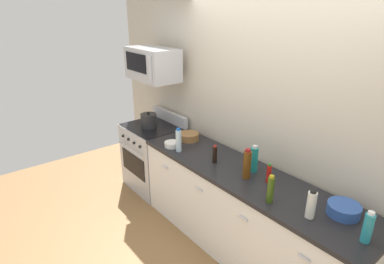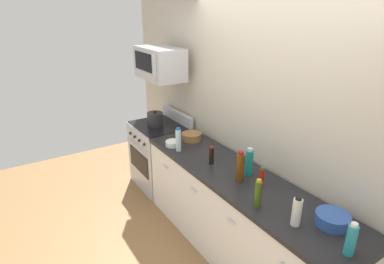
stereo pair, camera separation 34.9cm
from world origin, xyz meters
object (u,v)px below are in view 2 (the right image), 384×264
bottle_olive_oil (258,194)px  bottle_dish_soap (351,240)px  bottle_water_clear (178,140)px  bottle_wine_amber (240,167)px  bowl_white_ceramic (173,143)px  microwave (160,63)px  range_oven (160,155)px  bottle_sparkling_teal (249,162)px  bowl_wooden_salad (192,136)px  stockpot (155,119)px  bowl_blue_mixing (333,219)px  bottle_vinegar_white (297,212)px  bottle_hot_sauce_red (262,178)px  bottle_soy_sauce_dark (211,155)px

bottle_olive_oil → bottle_dish_soap: (0.71, 0.13, -0.00)m
bottle_water_clear → bottle_wine_amber: bottle_wine_amber is taller
bottle_olive_oil → bowl_white_ceramic: bottle_olive_oil is taller
microwave → range_oven: bearing=-90.3°
bottle_dish_soap → bottle_sparkling_teal: bearing=171.7°
bowl_wooden_salad → stockpot: 0.70m
bowl_blue_mixing → stockpot: (-2.59, -0.17, 0.05)m
bottle_water_clear → bottle_sparkling_teal: bearing=19.5°
microwave → stockpot: (-0.00, -0.10, -0.74)m
microwave → bottle_water_clear: size_ratio=2.74×
microwave → bowl_wooden_salad: microwave is taller
bottle_vinegar_white → bottle_hot_sauce_red: bottle_vinegar_white is taller
bottle_sparkling_teal → bottle_dish_soap: size_ratio=1.13×
bottle_wine_amber → bottle_dish_soap: bottle_wine_amber is taller
stockpot → bottle_sparkling_teal: bearing=5.2°
bottle_hot_sauce_red → bowl_wooden_salad: size_ratio=0.77×
range_oven → bottle_olive_oil: size_ratio=4.35×
bottle_wine_amber → bowl_wooden_salad: bottle_wine_amber is taller
microwave → bottle_olive_oil: size_ratio=3.03×
range_oven → bottle_wine_amber: (1.74, -0.05, 0.59)m
bottle_vinegar_white → bottle_sparkling_teal: bearing=163.7°
bottle_vinegar_white → bowl_white_ceramic: 1.74m
microwave → bottle_sparkling_teal: bearing=1.9°
bottle_hot_sauce_red → range_oven: bearing=-178.6°
bottle_vinegar_white → bottle_hot_sauce_red: bearing=162.6°
range_oven → bottle_water_clear: bearing=-12.6°
bottle_olive_oil → bottle_dish_soap: size_ratio=1.02×
bottle_olive_oil → bottle_soy_sauce_dark: bottle_olive_oil is taller
bottle_dish_soap → bowl_wooden_salad: 2.17m
range_oven → bottle_sparkling_teal: size_ratio=3.91×
bottle_water_clear → bottle_olive_oil: bearing=-0.2°
bottle_hot_sauce_red → bottle_dish_soap: 0.93m
bottle_water_clear → bottle_vinegar_white: bearing=2.6°
bottle_hot_sauce_red → bowl_white_ceramic: bottle_hot_sauce_red is taller
bottle_sparkling_teal → bottle_wine_amber: bottle_wine_amber is taller
bottle_water_clear → bottle_dish_soap: 1.98m
bottle_dish_soap → bowl_blue_mixing: 0.31m
bottle_soy_sauce_dark → bottle_hot_sauce_red: size_ratio=1.04×
range_oven → stockpot: size_ratio=4.96×
microwave → bottle_hot_sauce_red: size_ratio=4.00×
bowl_blue_mixing → stockpot: size_ratio=1.16×
bottle_dish_soap → stockpot: 2.84m
bottle_dish_soap → bowl_wooden_salad: bearing=175.7°
microwave → stockpot: bearing=-90.1°
bottle_sparkling_teal → bottle_hot_sauce_red: bottle_sparkling_teal is taller
bottle_sparkling_teal → bottle_dish_soap: bottle_sparkling_teal is taller
bottle_water_clear → bowl_wooden_salad: 0.35m
microwave → bowl_wooden_salad: size_ratio=3.09×
microwave → bottle_water_clear: 1.14m
bottle_olive_oil → bowl_blue_mixing: 0.56m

